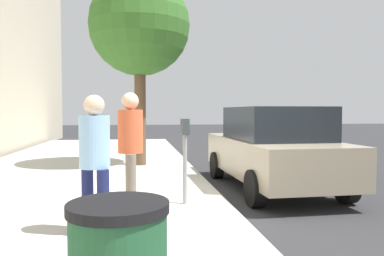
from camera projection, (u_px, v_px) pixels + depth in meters
name	position (u px, v px, depth m)	size (l,w,h in m)	color
ground_plane	(223.00, 204.00, 6.74)	(80.00, 80.00, 0.00)	#2B2B2D
sidewalk_slab	(49.00, 206.00, 6.30)	(28.00, 6.00, 0.15)	#B7B2A8
parking_meter	(185.00, 142.00, 6.15)	(0.36, 0.12, 1.41)	gray
pedestrian_at_meter	(130.00, 139.00, 5.94)	(0.55, 0.40, 1.83)	#726656
pedestrian_bystander	(95.00, 152.00, 4.64)	(0.46, 0.38, 1.73)	#191E4C
parked_sedan_near	(273.00, 148.00, 8.01)	(4.44, 2.05, 1.77)	gray
street_tree	(140.00, 26.00, 10.51)	(2.84, 2.84, 5.38)	brown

